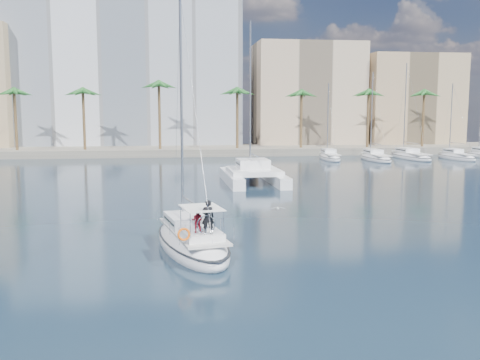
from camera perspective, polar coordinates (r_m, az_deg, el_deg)
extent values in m
plane|color=black|center=(33.07, 0.03, -5.67)|extent=(160.00, 160.00, 0.00)
cube|color=gray|center=(93.28, -4.88, 3.17)|extent=(120.00, 14.00, 1.20)
cube|color=silver|center=(105.41, -11.91, 10.82)|extent=(42.00, 16.00, 28.00)
cube|color=tan|center=(105.27, 7.03, 8.75)|extent=(20.00, 14.00, 20.00)
cube|color=tan|center=(110.10, 17.51, 7.88)|extent=(18.00, 12.00, 18.00)
cylinder|color=brown|center=(89.05, -4.79, 5.97)|extent=(0.44, 0.44, 10.50)
sphere|color=#236126|center=(89.08, -4.83, 9.35)|extent=(3.60, 3.60, 3.60)
cylinder|color=brown|center=(96.81, 15.86, 5.83)|extent=(0.44, 0.44, 10.50)
sphere|color=#236126|center=(96.83, 15.97, 8.94)|extent=(3.60, 3.60, 3.60)
ellipsoid|color=white|center=(29.33, -5.17, -6.81)|extent=(4.98, 10.19, 2.03)
ellipsoid|color=black|center=(29.26, -5.18, -6.26)|extent=(5.03, 10.28, 0.18)
cube|color=silver|center=(28.97, -5.10, -5.42)|extent=(3.62, 7.62, 0.12)
cube|color=white|center=(29.97, -5.62, -4.29)|extent=(2.68, 3.54, 0.60)
cube|color=black|center=(29.96, -5.63, -4.26)|extent=(2.63, 3.18, 0.14)
cylinder|color=#B7BABF|center=(30.44, -6.26, 7.44)|extent=(0.15, 0.15, 12.80)
cylinder|color=#B7BABF|center=(28.94, -5.27, -2.29)|extent=(0.89, 3.89, 0.11)
cube|color=white|center=(27.15, -4.15, -5.78)|extent=(2.30, 2.76, 0.36)
cube|color=white|center=(26.78, -4.13, -2.96)|extent=(2.30, 2.76, 0.04)
torus|color=silver|center=(26.11, -3.64, -4.79)|extent=(0.95, 0.24, 0.96)
torus|color=#FF620D|center=(25.54, -6.01, -5.79)|extent=(0.66, 0.32, 0.64)
imported|color=black|center=(26.12, -3.46, -3.97)|extent=(0.66, 0.47, 1.71)
imported|color=#AA1A2A|center=(26.61, -4.59, -4.33)|extent=(0.69, 0.60, 1.20)
cube|color=white|center=(55.15, -0.92, 0.20)|extent=(1.38, 11.39, 1.10)
cube|color=white|center=(55.91, 3.64, 0.28)|extent=(1.38, 11.39, 1.10)
cube|color=white|center=(54.84, 1.48, 0.95)|extent=(5.19, 6.34, 0.50)
cube|color=white|center=(55.32, 1.38, 1.73)|extent=(3.18, 3.46, 1.00)
cube|color=black|center=(55.32, 1.38, 1.78)|extent=(3.19, 3.01, 0.18)
cylinder|color=#B7BABF|center=(56.75, 1.10, 9.04)|extent=(0.18, 0.18, 15.17)
ellipsoid|color=silver|center=(35.33, 4.06, -3.03)|extent=(0.20, 0.38, 0.18)
sphere|color=silver|center=(35.50, 4.00, -2.95)|extent=(0.10, 0.10, 0.10)
cube|color=gray|center=(35.27, 3.63, -3.00)|extent=(0.44, 0.16, 0.10)
cube|color=gray|center=(35.38, 4.49, -2.97)|extent=(0.44, 0.16, 0.10)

